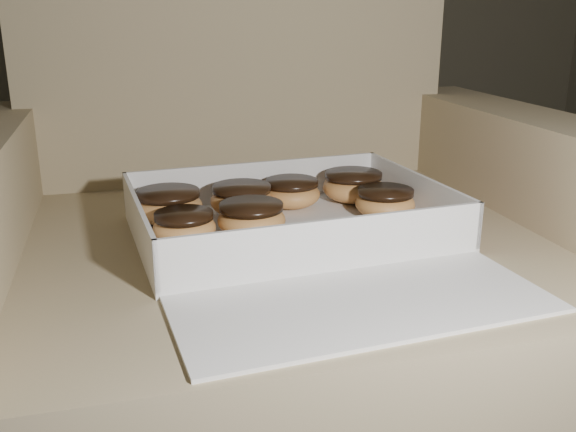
# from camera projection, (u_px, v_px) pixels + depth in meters

# --- Properties ---
(armchair) EXTENTS (0.99, 0.83, 1.03)m
(armchair) POSITION_uv_depth(u_px,v_px,m) (272.00, 298.00, 1.05)
(armchair) COLOR #8D805A
(armchair) RESTS_ON floor
(bakery_box) EXTENTS (0.47, 0.54, 0.07)m
(bakery_box) POSITION_uv_depth(u_px,v_px,m) (301.00, 235.00, 0.90)
(bakery_box) COLOR white
(bakery_box) RESTS_ON armchair
(donut_a) EXTENTS (0.10, 0.10, 0.05)m
(donut_a) POSITION_uv_depth(u_px,v_px,m) (242.00, 199.00, 0.99)
(donut_a) COLOR #EBA452
(donut_a) RESTS_ON bakery_box
(donut_b) EXTENTS (0.09, 0.09, 0.04)m
(donut_b) POSITION_uv_depth(u_px,v_px,m) (184.00, 226.00, 0.88)
(donut_b) COLOR #EBA452
(donut_b) RESTS_ON bakery_box
(donut_c) EXTENTS (0.09, 0.09, 0.05)m
(donut_c) POSITION_uv_depth(u_px,v_px,m) (385.00, 202.00, 0.98)
(donut_c) COLOR #EBA452
(donut_c) RESTS_ON bakery_box
(donut_d) EXTENTS (0.09, 0.09, 0.05)m
(donut_d) POSITION_uv_depth(u_px,v_px,m) (292.00, 192.00, 1.04)
(donut_d) COLOR #EBA452
(donut_d) RESTS_ON bakery_box
(donut_e) EXTENTS (0.10, 0.10, 0.05)m
(donut_e) POSITION_uv_depth(u_px,v_px,m) (168.00, 205.00, 0.96)
(donut_e) COLOR #EBA452
(donut_e) RESTS_ON bakery_box
(donut_f) EXTENTS (0.10, 0.10, 0.05)m
(donut_f) POSITION_uv_depth(u_px,v_px,m) (353.00, 186.00, 1.07)
(donut_f) COLOR #EBA452
(donut_f) RESTS_ON bakery_box
(donut_g) EXTENTS (0.10, 0.10, 0.05)m
(donut_g) POSITION_uv_depth(u_px,v_px,m) (252.00, 218.00, 0.90)
(donut_g) COLOR #EBA452
(donut_g) RESTS_ON bakery_box
(crumb_a) EXTENTS (0.01, 0.01, 0.00)m
(crumb_a) POSITION_uv_depth(u_px,v_px,m) (176.00, 244.00, 0.87)
(crumb_a) COLOR black
(crumb_a) RESTS_ON bakery_box
(crumb_b) EXTENTS (0.01, 0.01, 0.00)m
(crumb_b) POSITION_uv_depth(u_px,v_px,m) (346.00, 225.00, 0.95)
(crumb_b) COLOR black
(crumb_b) RESTS_ON bakery_box
(crumb_c) EXTENTS (0.01, 0.01, 0.00)m
(crumb_c) POSITION_uv_depth(u_px,v_px,m) (376.00, 255.00, 0.83)
(crumb_c) COLOR black
(crumb_c) RESTS_ON bakery_box
(crumb_d) EXTENTS (0.01, 0.01, 0.00)m
(crumb_d) POSITION_uv_depth(u_px,v_px,m) (244.00, 262.00, 0.81)
(crumb_d) COLOR black
(crumb_d) RESTS_ON bakery_box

